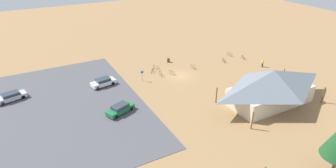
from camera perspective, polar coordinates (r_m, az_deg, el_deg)
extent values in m
plane|color=#937047|center=(55.38, 2.44, 1.65)|extent=(160.00, 160.00, 0.00)
cube|color=#4C4C51|center=(47.59, -25.15, -5.71)|extent=(32.16, 35.02, 0.05)
cube|color=beige|center=(48.51, 19.90, -2.12)|extent=(13.40, 6.27, 2.82)
pyramid|color=slate|center=(47.25, 20.45, 0.96)|extent=(15.62, 8.49, 2.99)
cylinder|color=brown|center=(56.22, 22.26, 1.52)|extent=(0.20, 0.20, 2.82)
cylinder|color=brown|center=(46.25, 9.77, -2.25)|extent=(0.20, 0.20, 2.82)
cylinder|color=brown|center=(52.14, 28.88, -1.95)|extent=(0.20, 0.20, 2.82)
cylinder|color=brown|center=(41.18, 16.66, -7.08)|extent=(0.20, 0.20, 2.82)
cylinder|color=brown|center=(61.58, 0.08, 4.83)|extent=(0.60, 0.60, 0.90)
cylinder|color=#99999E|center=(52.94, -5.23, 1.62)|extent=(0.08, 0.08, 2.20)
cube|color=#1959B2|center=(52.61, -5.26, 2.41)|extent=(0.56, 0.04, 0.40)
cylinder|color=brown|center=(37.60, 30.60, -13.95)|extent=(0.37, 0.37, 2.76)
torus|color=black|center=(56.45, -3.28, 2.52)|extent=(0.50, 0.51, 0.68)
torus|color=black|center=(57.31, -2.97, 2.92)|extent=(0.50, 0.51, 0.68)
cylinder|color=#722D9E|center=(56.83, -3.13, 2.82)|extent=(0.66, 0.69, 0.04)
cylinder|color=#722D9E|center=(56.64, -3.19, 2.83)|extent=(0.04, 0.04, 0.40)
cube|color=black|center=(56.56, -3.19, 3.01)|extent=(0.20, 0.20, 0.05)
cylinder|color=#722D9E|center=(57.14, -3.00, 3.08)|extent=(0.04, 0.04, 0.44)
cylinder|color=black|center=(57.05, -3.01, 3.29)|extent=(0.37, 0.36, 0.03)
torus|color=black|center=(56.10, 0.46, 2.43)|extent=(0.27, 0.70, 0.72)
torus|color=black|center=(55.49, 1.22, 2.13)|extent=(0.27, 0.70, 0.72)
cylinder|color=#1E7F38|center=(55.74, 0.84, 2.39)|extent=(0.33, 0.89, 0.04)
cylinder|color=#1E7F38|center=(55.82, 0.70, 2.52)|extent=(0.04, 0.04, 0.39)
cube|color=black|center=(55.74, 0.70, 2.70)|extent=(0.14, 0.22, 0.05)
cylinder|color=#1E7F38|center=(55.46, 1.14, 2.36)|extent=(0.04, 0.04, 0.42)
cylinder|color=black|center=(55.37, 1.15, 2.56)|extent=(0.47, 0.18, 0.03)
torus|color=black|center=(58.07, -2.00, 3.26)|extent=(0.32, 0.60, 0.65)
torus|color=black|center=(58.67, -2.84, 3.50)|extent=(0.32, 0.60, 0.65)
cylinder|color=#B7B7BC|center=(58.32, -2.42, 3.47)|extent=(0.47, 0.90, 0.04)
cylinder|color=#B7B7BC|center=(58.18, -2.27, 3.50)|extent=(0.04, 0.04, 0.37)
cube|color=black|center=(58.11, -2.28, 3.67)|extent=(0.16, 0.21, 0.05)
cylinder|color=#B7B7BC|center=(58.52, -2.76, 3.67)|extent=(0.04, 0.04, 0.43)
cylinder|color=black|center=(58.43, -2.77, 3.86)|extent=(0.44, 0.24, 0.03)
torus|color=black|center=(66.25, 12.74, 5.69)|extent=(0.22, 0.67, 0.68)
torus|color=black|center=(66.75, 12.05, 5.93)|extent=(0.22, 0.67, 0.68)
cylinder|color=orange|center=(66.46, 12.40, 5.90)|extent=(0.27, 0.87, 0.04)
cylinder|color=orange|center=(66.34, 12.54, 5.94)|extent=(0.04, 0.04, 0.42)
cube|color=black|center=(66.26, 12.55, 6.11)|extent=(0.13, 0.21, 0.05)
cylinder|color=orange|center=(66.62, 12.14, 6.09)|extent=(0.04, 0.04, 0.46)
cylinder|color=black|center=(66.54, 12.16, 6.27)|extent=(0.47, 0.16, 0.03)
torus|color=black|center=(66.08, 14.77, 5.40)|extent=(0.29, 0.65, 0.68)
torus|color=black|center=(65.19, 15.08, 5.06)|extent=(0.29, 0.65, 0.68)
cylinder|color=red|center=(65.60, 14.94, 5.32)|extent=(0.38, 0.89, 0.04)
cylinder|color=red|center=(65.73, 14.89, 5.44)|extent=(0.04, 0.04, 0.37)
cube|color=black|center=(65.67, 14.91, 5.59)|extent=(0.15, 0.22, 0.05)
cylinder|color=red|center=(65.20, 15.07, 5.28)|extent=(0.04, 0.04, 0.44)
cylinder|color=black|center=(65.13, 15.09, 5.46)|extent=(0.46, 0.21, 0.03)
torus|color=black|center=(63.27, 11.01, 4.86)|extent=(0.22, 0.72, 0.73)
torus|color=black|center=(62.39, 11.41, 4.50)|extent=(0.22, 0.72, 0.73)
cylinder|color=#2347B7|center=(62.78, 11.22, 4.78)|extent=(0.27, 0.96, 0.04)
cylinder|color=#2347B7|center=(62.90, 11.15, 4.94)|extent=(0.04, 0.04, 0.47)
cube|color=black|center=(62.81, 11.17, 5.14)|extent=(0.13, 0.21, 0.05)
cylinder|color=#2347B7|center=(62.39, 11.39, 4.73)|extent=(0.04, 0.04, 0.45)
cylinder|color=black|center=(62.31, 11.40, 4.92)|extent=(0.47, 0.15, 0.03)
torus|color=black|center=(58.37, 5.42, 3.30)|extent=(0.17, 0.68, 0.68)
torus|color=black|center=(59.02, 4.75, 3.60)|extent=(0.17, 0.68, 0.68)
cylinder|color=yellow|center=(58.65, 5.09, 3.55)|extent=(0.21, 0.91, 0.04)
cylinder|color=yellow|center=(58.49, 5.21, 3.60)|extent=(0.04, 0.04, 0.45)
cube|color=black|center=(58.40, 5.22, 3.80)|extent=(0.12, 0.21, 0.05)
cylinder|color=yellow|center=(58.87, 4.82, 3.78)|extent=(0.04, 0.04, 0.46)
cylinder|color=black|center=(58.78, 4.83, 3.98)|extent=(0.48, 0.12, 0.03)
torus|color=black|center=(54.91, -1.30, 1.82)|extent=(0.12, 0.67, 0.67)
torus|color=black|center=(55.80, -1.68, 2.25)|extent=(0.12, 0.67, 0.67)
cylinder|color=silver|center=(55.31, -1.49, 2.14)|extent=(0.15, 0.96, 0.04)
cylinder|color=silver|center=(55.11, -1.43, 2.15)|extent=(0.04, 0.04, 0.40)
cube|color=black|center=(55.02, -1.43, 2.34)|extent=(0.10, 0.21, 0.05)
cylinder|color=silver|center=(55.61, -1.65, 2.43)|extent=(0.04, 0.04, 0.47)
cylinder|color=black|center=(55.51, -1.65, 2.65)|extent=(0.48, 0.09, 0.03)
cube|color=#BCBCC1|center=(53.39, -29.12, -2.34)|extent=(4.91, 2.87, 0.66)
cube|color=#2D3842|center=(53.15, -29.25, -1.81)|extent=(2.89, 2.17, 0.47)
cylinder|color=black|center=(52.56, -30.43, -3.42)|extent=(0.67, 0.37, 0.64)
cylinder|color=black|center=(53.99, -30.85, -2.75)|extent=(0.67, 0.37, 0.64)
cylinder|color=black|center=(53.04, -27.24, -2.35)|extent=(0.67, 0.37, 0.64)
cylinder|color=black|center=(54.45, -27.74, -1.72)|extent=(0.67, 0.37, 0.64)
cube|color=white|center=(52.60, -12.94, 0.24)|extent=(4.63, 2.51, 0.69)
cube|color=#2D3842|center=(52.34, -13.00, 0.84)|extent=(2.69, 1.97, 0.54)
cylinder|color=black|center=(51.54, -14.00, -0.78)|extent=(0.67, 0.32, 0.64)
cylinder|color=black|center=(52.85, -14.73, -0.14)|extent=(0.67, 0.32, 0.64)
cylinder|color=black|center=(52.62, -11.08, 0.15)|extent=(0.67, 0.32, 0.64)
cylinder|color=black|center=(53.91, -11.87, 0.75)|extent=(0.67, 0.32, 0.64)
cube|color=#1E6B3D|center=(43.98, -9.64, -5.11)|extent=(4.80, 3.27, 0.67)
cube|color=#2D3842|center=(43.68, -9.69, -4.46)|extent=(2.90, 2.35, 0.51)
cylinder|color=black|center=(42.81, -10.47, -6.54)|extent=(0.68, 0.44, 0.64)
cylinder|color=black|center=(43.84, -11.77, -5.80)|extent=(0.68, 0.44, 0.64)
cylinder|color=black|center=(44.43, -7.48, -4.94)|extent=(0.68, 0.44, 0.64)
cylinder|color=black|center=(45.43, -8.81, -4.26)|extent=(0.68, 0.44, 0.64)
cube|color=#2D3347|center=(62.40, 18.54, 3.68)|extent=(0.38, 0.40, 0.90)
cylinder|color=yellow|center=(62.13, 18.64, 4.29)|extent=(0.36, 0.36, 0.56)
sphere|color=tan|center=(61.99, 18.69, 4.63)|extent=(0.24, 0.24, 0.24)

